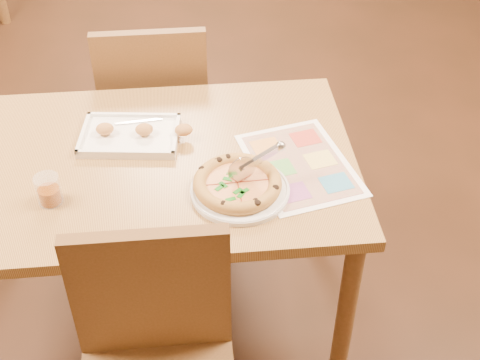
{
  "coord_description": "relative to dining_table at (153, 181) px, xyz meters",
  "views": [
    {
      "loc": [
        0.12,
        -1.67,
        2.05
      ],
      "look_at": [
        0.27,
        -0.18,
        0.77
      ],
      "focal_mm": 50.0,
      "sensor_mm": 36.0,
      "label": 1
    }
  ],
  "objects": [
    {
      "name": "plate",
      "position": [
        0.27,
        -0.18,
        0.09
      ],
      "size": [
        0.36,
        0.36,
        0.02
      ],
      "primitive_type": "cylinder",
      "rotation": [
        0.0,
        0.0,
        0.25
      ],
      "color": "silver",
      "rests_on": "dining_table"
    },
    {
      "name": "menu",
      "position": [
        0.47,
        -0.07,
        0.09
      ],
      "size": [
        0.38,
        0.47,
        0.0
      ],
      "primitive_type": "cube",
      "rotation": [
        0.0,
        0.0,
        0.23
      ],
      "color": "white",
      "rests_on": "dining_table"
    },
    {
      "name": "pizza",
      "position": [
        0.26,
        -0.17,
        0.11
      ],
      "size": [
        0.27,
        0.27,
        0.04
      ],
      "rotation": [
        0.0,
        0.0,
        0.05
      ],
      "color": "gold",
      "rests_on": "plate"
    },
    {
      "name": "dining_table",
      "position": [
        0.0,
        0.0,
        0.0
      ],
      "size": [
        1.3,
        0.85,
        0.72
      ],
      "color": "#A68242",
      "rests_on": "ground"
    },
    {
      "name": "chair_far",
      "position": [
        -0.0,
        0.6,
        -0.07
      ],
      "size": [
        0.42,
        0.42,
        0.47
      ],
      "rotation": [
        0.0,
        0.0,
        3.14
      ],
      "color": "brown",
      "rests_on": "ground"
    },
    {
      "name": "glass_tumbler",
      "position": [
        -0.29,
        -0.17,
        0.13
      ],
      "size": [
        0.07,
        0.07,
        0.09
      ],
      "rotation": [
        0.0,
        0.0,
        0.32
      ],
      "color": "#7E3909",
      "rests_on": "dining_table"
    },
    {
      "name": "pizza_cutter",
      "position": [
        0.31,
        -0.15,
        0.18
      ],
      "size": [
        0.17,
        0.07,
        0.1
      ],
      "rotation": [
        0.0,
        0.0,
        0.33
      ],
      "color": "silver",
      "rests_on": "pizza"
    },
    {
      "name": "appetizer_tray",
      "position": [
        -0.06,
        0.12,
        0.1
      ],
      "size": [
        0.38,
        0.25,
        0.06
      ],
      "rotation": [
        0.0,
        0.0,
        -0.12
      ],
      "color": "white",
      "rests_on": "dining_table"
    },
    {
      "name": "chair_near",
      "position": [
        0.0,
        -0.6,
        -0.07
      ],
      "size": [
        0.42,
        0.42,
        0.47
      ],
      "color": "brown",
      "rests_on": "ground"
    }
  ]
}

